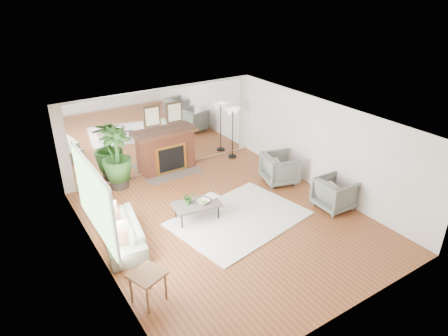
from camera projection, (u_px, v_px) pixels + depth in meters
ground at (229, 221)px, 9.61m from camera, size 7.00×7.00×0.00m
wall_left at (99, 213)px, 7.60m from camera, size 0.02×7.00×2.50m
wall_right at (323, 147)px, 10.53m from camera, size 0.02×7.00×2.50m
wall_back at (164, 130)px, 11.70m from camera, size 6.00×0.02×2.50m
mirror_panel at (164, 130)px, 11.69m from camera, size 5.40×0.04×2.40m
window_panel at (93, 200)px, 7.87m from camera, size 0.04×2.40×1.50m
fireplace at (168, 151)px, 11.78m from camera, size 1.85×0.83×2.05m
area_rug at (239, 218)px, 9.69m from camera, size 3.43×2.72×0.03m
coffee_table at (197, 205)px, 9.52m from camera, size 1.19×0.80×0.44m
sofa at (121, 232)px, 8.72m from camera, size 1.05×2.03×0.56m
armchair_back at (280, 168)px, 11.27m from camera, size 1.14×1.12×0.84m
armchair_front at (335, 193)px, 10.02m from camera, size 0.92×0.89×0.80m
side_table at (147, 278)px, 7.05m from camera, size 0.69×0.69×0.62m
potted_ficus at (116, 157)px, 10.76m from camera, size 1.00×1.00×1.73m
floor_lamp at (233, 116)px, 12.41m from camera, size 0.53×0.30×1.64m
tabletop_plant at (188, 198)px, 9.44m from camera, size 0.29×0.25×0.30m
fruit_bowl at (203, 202)px, 9.51m from camera, size 0.36×0.36×0.07m
book at (209, 197)px, 9.73m from camera, size 0.31×0.37×0.02m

